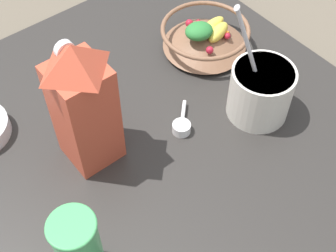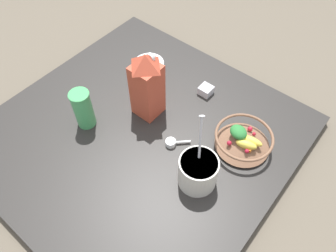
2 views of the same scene
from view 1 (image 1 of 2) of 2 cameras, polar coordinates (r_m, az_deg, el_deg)
ground_plane at (r=0.92m, az=-3.08°, el=-7.02°), size 6.00×6.00×0.00m
countertop at (r=0.90m, az=-3.14°, el=-6.35°), size 1.02×1.02×0.04m
fruit_bowl at (r=1.08m, az=4.55°, el=10.91°), size 0.20×0.20×0.08m
milk_carton at (r=0.81m, az=-10.31°, el=2.55°), size 0.09×0.09×0.27m
yogurt_tub at (r=0.94m, az=11.23°, el=4.34°), size 0.13×0.13×0.25m
drinking_cup at (r=0.73m, az=-10.81°, el=-14.40°), size 0.07×0.07×0.16m
spice_jar at (r=1.07m, az=-10.22°, el=7.90°), size 0.05×0.05×0.03m
measuring_scoop at (r=0.93m, az=1.68°, el=-0.01°), size 0.07×0.07×0.02m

